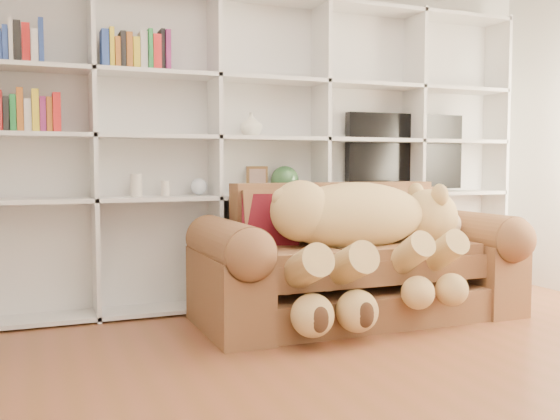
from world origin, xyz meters
name	(u,v)px	position (x,y,z in m)	size (l,w,h in m)	color
floor	(453,408)	(0.00, 0.00, 0.00)	(5.00, 5.00, 0.00)	brown
wall_back	(261,133)	(0.00, 2.50, 1.35)	(5.00, 0.02, 2.70)	silver
bookshelf	(238,138)	(-0.24, 2.36, 1.31)	(4.43, 0.35, 2.40)	silver
sofa	(356,267)	(0.42, 1.66, 0.36)	(2.28, 0.99, 0.96)	brown
teddy_bear	(363,230)	(0.36, 1.47, 0.65)	(1.59, 0.90, 0.92)	#DFB36F
throw_pillow	(270,223)	(-0.18, 1.82, 0.69)	(0.40, 0.13, 0.40)	#5C0F1C
tv	(405,153)	(1.28, 2.35, 1.19)	(1.13, 0.18, 0.67)	black
picture_frame	(257,180)	(-0.10, 2.30, 0.98)	(0.17, 0.03, 0.21)	brown
green_vase	(285,180)	(0.13, 2.30, 0.98)	(0.22, 0.22, 0.22)	#2B552F
figurine_tall	(136,185)	(-1.03, 2.30, 0.95)	(0.08, 0.08, 0.17)	beige
figurine_short	(166,188)	(-0.82, 2.30, 0.92)	(0.07, 0.07, 0.11)	beige
snow_globe	(199,186)	(-0.57, 2.30, 0.93)	(0.13, 0.13, 0.13)	silver
shelf_vase	(251,124)	(-0.15, 2.30, 1.40)	(0.17, 0.17, 0.18)	white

